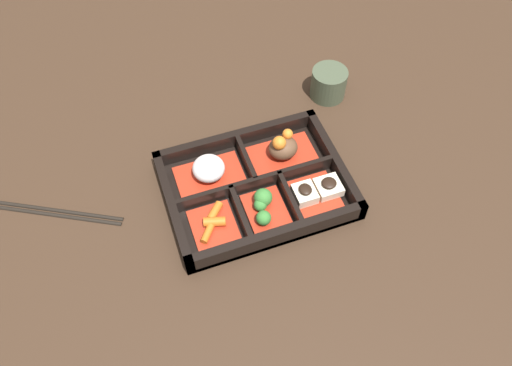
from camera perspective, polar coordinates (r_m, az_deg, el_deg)
ground_plane at (r=0.86m, az=0.00°, el=-0.96°), size 3.00×3.00×0.00m
bento_base at (r=0.85m, az=0.00°, el=-0.77°), size 0.30×0.22×0.01m
bento_rim at (r=0.84m, az=0.03°, el=-0.32°), size 0.30×0.22×0.04m
bowl_rice at (r=0.85m, az=-5.41°, el=1.43°), size 0.12×0.07×0.04m
bowl_stew at (r=0.87m, az=3.08°, el=3.92°), size 0.12×0.07×0.06m
bowl_carrots at (r=0.81m, az=-4.91°, el=-4.64°), size 0.07×0.08×0.02m
bowl_greens at (r=0.81m, az=0.93°, el=-2.65°), size 0.07×0.08×0.04m
bowl_tofu at (r=0.84m, az=6.91°, el=-0.95°), size 0.08×0.08×0.03m
tea_cup at (r=0.99m, az=8.31°, el=11.26°), size 0.07×0.07×0.06m
chopsticks at (r=0.90m, az=-22.17°, el=-3.04°), size 0.22×0.13×0.01m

